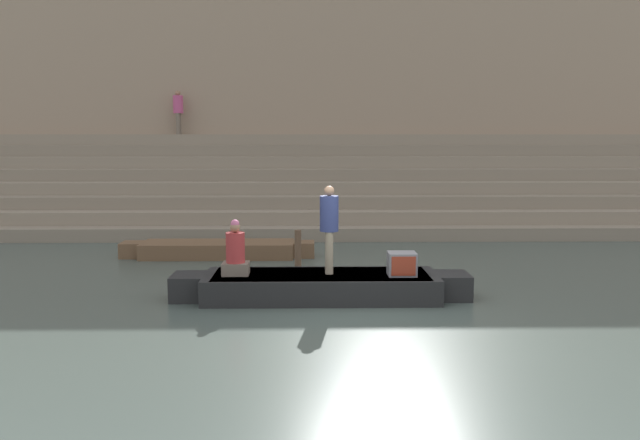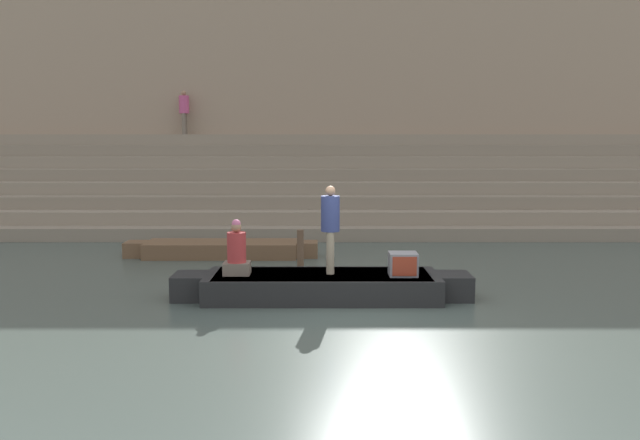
{
  "view_description": "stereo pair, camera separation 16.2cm",
  "coord_description": "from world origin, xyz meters",
  "px_view_note": "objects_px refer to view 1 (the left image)",
  "views": [
    {
      "loc": [
        -0.94,
        -10.82,
        3.12
      ],
      "look_at": [
        -0.74,
        2.26,
        1.39
      ],
      "focal_mm": 35.0,
      "sensor_mm": 36.0,
      "label": 1
    },
    {
      "loc": [
        -0.78,
        -10.82,
        3.12
      ],
      "look_at": [
        -0.74,
        2.26,
        1.39
      ],
      "focal_mm": 35.0,
      "sensor_mm": 36.0,
      "label": 2
    }
  ],
  "objects_px": {
    "rowboat_main": "(321,285)",
    "tv_set": "(402,264)",
    "mooring_post": "(298,252)",
    "person_on_steps": "(178,109)",
    "person_standing": "(329,223)",
    "moored_boat_shore": "(218,249)",
    "person_rowing": "(235,253)"
  },
  "relations": [
    {
      "from": "rowboat_main",
      "to": "person_standing",
      "type": "xyz_separation_m",
      "value": [
        0.16,
        0.1,
        1.21
      ]
    },
    {
      "from": "person_rowing",
      "to": "rowboat_main",
      "type": "bearing_deg",
      "value": 8.66
    },
    {
      "from": "tv_set",
      "to": "person_rowing",
      "type": "bearing_deg",
      "value": 176.18
    },
    {
      "from": "person_standing",
      "to": "person_on_steps",
      "type": "xyz_separation_m",
      "value": [
        -5.4,
        12.21,
        2.72
      ]
    },
    {
      "from": "mooring_post",
      "to": "person_on_steps",
      "type": "distance_m",
      "value": 11.77
    },
    {
      "from": "moored_boat_shore",
      "to": "mooring_post",
      "type": "relative_size",
      "value": 4.92
    },
    {
      "from": "person_standing",
      "to": "mooring_post",
      "type": "xyz_separation_m",
      "value": [
        -0.65,
        2.09,
        -0.96
      ]
    },
    {
      "from": "moored_boat_shore",
      "to": "mooring_post",
      "type": "bearing_deg",
      "value": -49.91
    },
    {
      "from": "person_standing",
      "to": "tv_set",
      "type": "relative_size",
      "value": 3.18
    },
    {
      "from": "person_rowing",
      "to": "mooring_post",
      "type": "bearing_deg",
      "value": 69.67
    },
    {
      "from": "person_rowing",
      "to": "mooring_post",
      "type": "xyz_separation_m",
      "value": [
        1.16,
        2.23,
        -0.4
      ]
    },
    {
      "from": "moored_boat_shore",
      "to": "mooring_post",
      "type": "xyz_separation_m",
      "value": [
        2.15,
        -2.14,
        0.3
      ]
    },
    {
      "from": "person_standing",
      "to": "moored_boat_shore",
      "type": "height_order",
      "value": "person_standing"
    },
    {
      "from": "tv_set",
      "to": "moored_boat_shore",
      "type": "height_order",
      "value": "tv_set"
    },
    {
      "from": "rowboat_main",
      "to": "tv_set",
      "type": "height_order",
      "value": "tv_set"
    },
    {
      "from": "tv_set",
      "to": "person_on_steps",
      "type": "distance_m",
      "value": 14.61
    },
    {
      "from": "person_rowing",
      "to": "person_on_steps",
      "type": "bearing_deg",
      "value": 113.36
    },
    {
      "from": "moored_boat_shore",
      "to": "mooring_post",
      "type": "distance_m",
      "value": 3.05
    },
    {
      "from": "person_standing",
      "to": "person_on_steps",
      "type": "height_order",
      "value": "person_on_steps"
    },
    {
      "from": "rowboat_main",
      "to": "mooring_post",
      "type": "bearing_deg",
      "value": 101.09
    },
    {
      "from": "rowboat_main",
      "to": "person_on_steps",
      "type": "xyz_separation_m",
      "value": [
        -5.24,
        12.31,
        3.93
      ]
    },
    {
      "from": "moored_boat_shore",
      "to": "person_on_steps",
      "type": "distance_m",
      "value": 9.29
    },
    {
      "from": "rowboat_main",
      "to": "person_rowing",
      "type": "xyz_separation_m",
      "value": [
        -1.65,
        -0.04,
        0.65
      ]
    },
    {
      "from": "person_rowing",
      "to": "person_on_steps",
      "type": "xyz_separation_m",
      "value": [
        -3.59,
        12.35,
        3.27
      ]
    },
    {
      "from": "rowboat_main",
      "to": "mooring_post",
      "type": "height_order",
      "value": "mooring_post"
    },
    {
      "from": "rowboat_main",
      "to": "mooring_post",
      "type": "xyz_separation_m",
      "value": [
        -0.49,
        2.18,
        0.25
      ]
    },
    {
      "from": "person_rowing",
      "to": "tv_set",
      "type": "distance_m",
      "value": 3.21
    },
    {
      "from": "person_rowing",
      "to": "moored_boat_shore",
      "type": "height_order",
      "value": "person_rowing"
    },
    {
      "from": "person_standing",
      "to": "tv_set",
      "type": "distance_m",
      "value": 1.61
    },
    {
      "from": "person_standing",
      "to": "tv_set",
      "type": "bearing_deg",
      "value": -7.4
    },
    {
      "from": "person_on_steps",
      "to": "person_rowing",
      "type": "bearing_deg",
      "value": -78.02
    },
    {
      "from": "rowboat_main",
      "to": "person_on_steps",
      "type": "distance_m",
      "value": 13.94
    }
  ]
}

